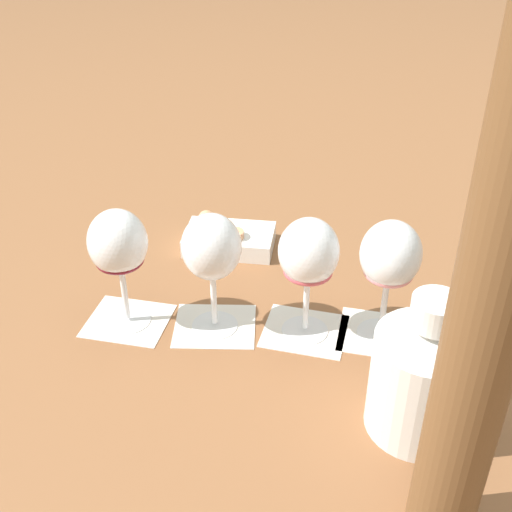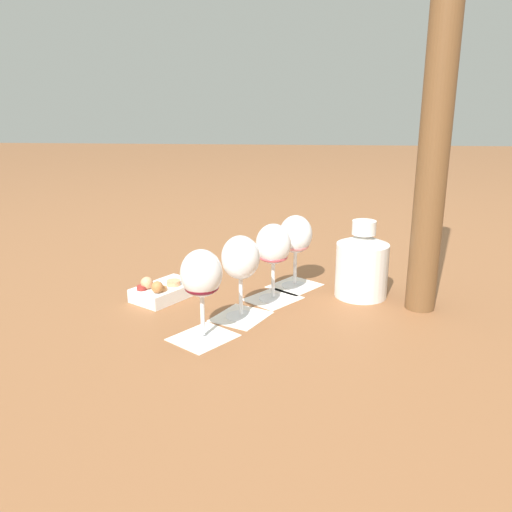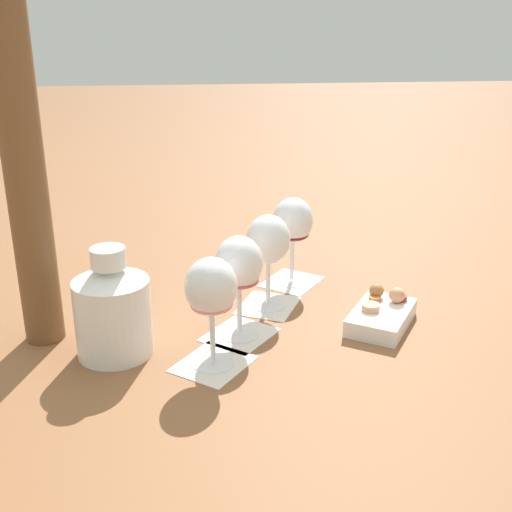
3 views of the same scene
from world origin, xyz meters
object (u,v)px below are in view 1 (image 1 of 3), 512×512
object	(u,v)px
wine_glass_0	(390,260)
wine_glass_1	(309,257)
wine_glass_2	(212,252)
wine_glass_3	(118,248)
ceramic_vase	(425,374)
snack_dish	(227,238)

from	to	relation	value
wine_glass_0	wine_glass_1	world-z (taller)	same
wine_glass_0	wine_glass_1	distance (m)	0.10
wine_glass_2	wine_glass_3	distance (m)	0.12
wine_glass_3	ceramic_vase	size ratio (longest dim) A/B	0.97
wine_glass_0	wine_glass_2	size ratio (longest dim) A/B	1.00
wine_glass_0	wine_glass_2	bearing A→B (deg)	-29.07
wine_glass_0	snack_dish	xyz separation A→B (m)	(0.10, -0.30, -0.10)
snack_dish	wine_glass_2	bearing A→B (deg)	62.82
wine_glass_3	snack_dish	distance (m)	0.26
wine_glass_1	wine_glass_2	xyz separation A→B (m)	(0.11, -0.06, -0.00)
snack_dish	ceramic_vase	bearing A→B (deg)	96.35
wine_glass_1	ceramic_vase	world-z (taller)	ceramic_vase
wine_glass_3	ceramic_vase	distance (m)	0.41
wine_glass_2	wine_glass_3	xyz separation A→B (m)	(0.11, -0.06, 0.00)
wine_glass_0	snack_dish	distance (m)	0.33
ceramic_vase	wine_glass_2	bearing A→B (deg)	-61.01
wine_glass_3	ceramic_vase	world-z (taller)	ceramic_vase
wine_glass_1	ceramic_vase	size ratio (longest dim) A/B	0.97
wine_glass_1	wine_glass_3	distance (m)	0.25
wine_glass_2	wine_glass_0	bearing A→B (deg)	150.93
wine_glass_1	snack_dish	xyz separation A→B (m)	(0.01, -0.25, -0.10)
wine_glass_0	ceramic_vase	bearing A→B (deg)	70.51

